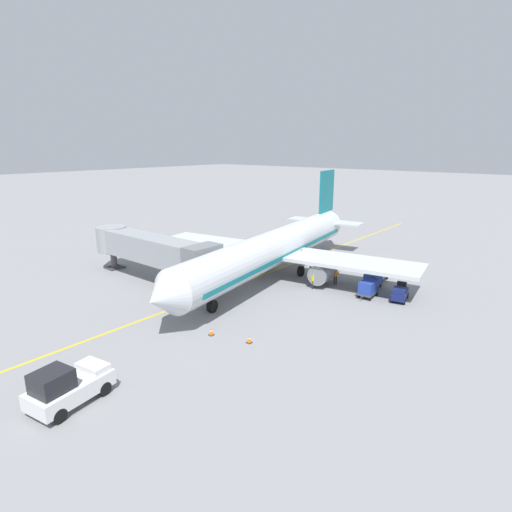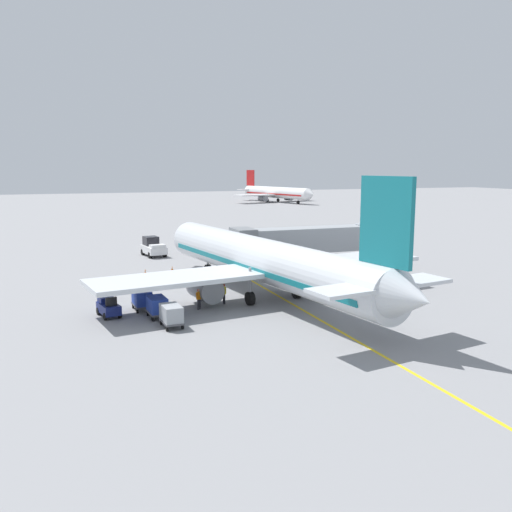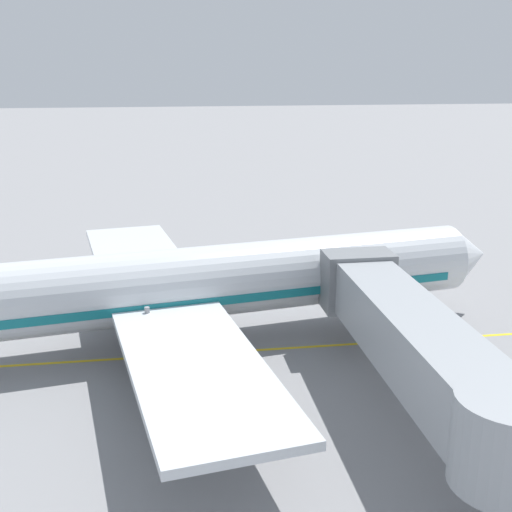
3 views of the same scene
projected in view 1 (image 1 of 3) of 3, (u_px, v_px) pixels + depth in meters
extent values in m
plane|color=gray|center=(266.00, 274.00, 46.09)|extent=(400.00, 400.00, 0.00)
cube|color=gold|center=(266.00, 274.00, 46.09)|extent=(0.24, 80.00, 0.01)
cylinder|color=silver|center=(274.00, 248.00, 44.03)|extent=(8.87, 32.18, 3.70)
cube|color=#14707A|center=(274.00, 252.00, 44.15)|extent=(8.48, 29.66, 0.44)
cone|color=silver|center=(162.00, 297.00, 29.68)|extent=(3.97, 2.96, 3.63)
cone|color=silver|center=(332.00, 220.00, 58.48)|extent=(3.56, 3.28, 3.14)
cube|color=black|center=(178.00, 282.00, 31.01)|extent=(2.92, 1.54, 0.60)
cube|color=silver|center=(278.00, 252.00, 45.03)|extent=(30.45, 10.02, 0.36)
cylinder|color=gray|center=(323.00, 272.00, 42.01)|extent=(2.49, 3.48, 2.00)
cylinder|color=gray|center=(232.00, 258.00, 47.37)|extent=(2.49, 3.48, 2.00)
cube|color=#14707A|center=(327.00, 191.00, 55.37)|extent=(1.03, 4.39, 5.50)
cube|color=silver|center=(325.00, 221.00, 56.24)|extent=(10.29, 4.19, 0.24)
cylinder|color=black|center=(212.00, 306.00, 35.39)|extent=(0.62, 1.16, 1.10)
cylinder|color=gray|center=(212.00, 289.00, 34.99)|extent=(0.24, 0.24, 2.00)
cylinder|color=black|center=(301.00, 271.00, 45.29)|extent=(0.62, 1.16, 1.10)
cylinder|color=gray|center=(301.00, 257.00, 44.89)|extent=(0.24, 0.24, 2.00)
cylinder|color=black|center=(264.00, 265.00, 47.53)|extent=(0.62, 1.16, 1.10)
cylinder|color=gray|center=(264.00, 252.00, 47.13)|extent=(0.24, 0.24, 2.00)
cube|color=#93999E|center=(155.00, 250.00, 42.50)|extent=(15.79, 2.80, 2.60)
cube|color=slate|center=(203.00, 261.00, 38.13)|extent=(2.00, 3.50, 2.99)
cylinder|color=#93999E|center=(112.00, 239.00, 47.36)|extent=(3.36, 3.36, 2.86)
cylinder|color=#4C4C51|center=(114.00, 259.00, 47.98)|extent=(0.70, 0.70, 2.19)
cube|color=#38383A|center=(115.00, 267.00, 48.24)|extent=(1.80, 1.80, 0.16)
cube|color=silver|center=(71.00, 389.00, 22.82)|extent=(2.87, 4.69, 0.90)
cube|color=black|center=(52.00, 381.00, 21.74)|extent=(1.92, 2.09, 1.10)
cube|color=silver|center=(93.00, 366.00, 23.94)|extent=(2.02, 1.38, 0.36)
cylinder|color=black|center=(83.00, 379.00, 24.58)|extent=(0.47, 0.85, 0.80)
cylinder|color=black|center=(104.00, 388.00, 23.67)|extent=(0.47, 0.85, 0.80)
cylinder|color=black|center=(37.00, 404.00, 22.20)|extent=(0.47, 0.85, 0.80)
cylinder|color=black|center=(59.00, 415.00, 21.29)|extent=(0.47, 0.85, 0.80)
cube|color=navy|center=(400.00, 294.00, 38.05)|extent=(1.69, 2.69, 0.70)
cube|color=navy|center=(399.00, 290.00, 37.32)|extent=(1.22, 1.24, 0.44)
cube|color=black|center=(402.00, 285.00, 38.47)|extent=(0.85, 0.33, 0.64)
cylinder|color=black|center=(400.00, 288.00, 37.78)|extent=(0.13, 0.27, 0.54)
cylinder|color=black|center=(404.00, 302.00, 37.15)|extent=(0.31, 0.59, 0.56)
cylinder|color=black|center=(392.00, 300.00, 37.64)|extent=(0.31, 0.59, 0.56)
cylinder|color=black|center=(407.00, 295.00, 38.65)|extent=(0.31, 0.59, 0.56)
cylinder|color=black|center=(395.00, 294.00, 39.13)|extent=(0.31, 0.59, 0.56)
cube|color=#4C4C51|center=(368.00, 293.00, 38.98)|extent=(1.44, 2.28, 0.12)
cube|color=#233D9E|center=(368.00, 287.00, 38.82)|extent=(1.37, 2.17, 1.10)
cylinder|color=#4C4C51|center=(362.00, 297.00, 37.85)|extent=(0.11, 0.70, 0.07)
cylinder|color=black|center=(370.00, 299.00, 38.09)|extent=(0.14, 0.37, 0.36)
cylinder|color=black|center=(359.00, 296.00, 38.71)|extent=(0.14, 0.37, 0.36)
cylinder|color=black|center=(377.00, 294.00, 39.38)|extent=(0.14, 0.37, 0.36)
cylinder|color=black|center=(365.00, 291.00, 40.00)|extent=(0.14, 0.37, 0.36)
cube|color=#4C4C51|center=(373.00, 284.00, 41.37)|extent=(1.44, 2.28, 0.12)
cube|color=#233D9E|center=(373.00, 278.00, 41.21)|extent=(1.37, 2.17, 1.10)
cylinder|color=#4C4C51|center=(367.00, 288.00, 40.23)|extent=(0.11, 0.70, 0.07)
cylinder|color=black|center=(375.00, 290.00, 40.47)|extent=(0.14, 0.37, 0.36)
cylinder|color=black|center=(364.00, 288.00, 41.10)|extent=(0.14, 0.37, 0.36)
cylinder|color=black|center=(381.00, 285.00, 41.76)|extent=(0.14, 0.37, 0.36)
cylinder|color=black|center=(370.00, 283.00, 42.39)|extent=(0.14, 0.37, 0.36)
cube|color=#4C4C51|center=(379.00, 277.00, 43.77)|extent=(1.44, 2.28, 0.12)
cube|color=#999EA3|center=(380.00, 271.00, 43.61)|extent=(1.37, 2.17, 1.10)
cylinder|color=#4C4C51|center=(374.00, 280.00, 42.64)|extent=(0.11, 0.70, 0.07)
cylinder|color=black|center=(382.00, 282.00, 42.87)|extent=(0.14, 0.37, 0.36)
cylinder|color=black|center=(371.00, 280.00, 43.50)|extent=(0.14, 0.37, 0.36)
cylinder|color=black|center=(387.00, 278.00, 44.16)|extent=(0.14, 0.37, 0.36)
cylinder|color=black|center=(377.00, 276.00, 44.79)|extent=(0.14, 0.37, 0.36)
cylinder|color=#232328|center=(310.00, 278.00, 43.27)|extent=(0.15, 0.15, 0.85)
cylinder|color=#232328|center=(311.00, 278.00, 43.43)|extent=(0.15, 0.15, 0.85)
cube|color=yellow|center=(310.00, 271.00, 43.16)|extent=(0.26, 0.39, 0.60)
cylinder|color=yellow|center=(309.00, 272.00, 42.98)|extent=(0.10, 0.23, 0.57)
cylinder|color=yellow|center=(311.00, 271.00, 43.37)|extent=(0.10, 0.23, 0.57)
sphere|color=#997051|center=(310.00, 267.00, 43.05)|extent=(0.22, 0.22, 0.22)
cube|color=red|center=(310.00, 267.00, 43.05)|extent=(0.10, 0.27, 0.10)
cylinder|color=#232328|center=(313.00, 285.00, 41.17)|extent=(0.15, 0.15, 0.85)
cylinder|color=#232328|center=(315.00, 285.00, 41.23)|extent=(0.15, 0.15, 0.85)
cube|color=yellow|center=(314.00, 278.00, 41.01)|extent=(0.41, 0.45, 0.60)
cylinder|color=yellow|center=(312.00, 278.00, 40.96)|extent=(0.20, 0.24, 0.57)
cylinder|color=yellow|center=(316.00, 278.00, 41.09)|extent=(0.20, 0.24, 0.57)
sphere|color=beige|center=(314.00, 274.00, 40.90)|extent=(0.22, 0.22, 0.22)
cube|color=red|center=(314.00, 273.00, 40.90)|extent=(0.21, 0.26, 0.10)
cylinder|color=#232328|center=(334.00, 280.00, 42.67)|extent=(0.15, 0.15, 0.85)
cylinder|color=#232328|center=(336.00, 280.00, 42.65)|extent=(0.15, 0.15, 0.85)
cube|color=orange|center=(336.00, 273.00, 42.47)|extent=(0.45, 0.41, 0.60)
cylinder|color=orange|center=(333.00, 274.00, 42.51)|extent=(0.23, 0.20, 0.57)
cylinder|color=orange|center=(338.00, 274.00, 42.46)|extent=(0.23, 0.20, 0.57)
sphere|color=tan|center=(336.00, 269.00, 42.36)|extent=(0.22, 0.22, 0.22)
cube|color=red|center=(336.00, 269.00, 42.36)|extent=(0.26, 0.22, 0.10)
cube|color=black|center=(211.00, 335.00, 31.21)|extent=(0.36, 0.36, 0.04)
cone|color=orange|center=(211.00, 331.00, 31.13)|extent=(0.30, 0.30, 0.55)
cylinder|color=white|center=(211.00, 331.00, 31.12)|extent=(0.21, 0.21, 0.06)
cube|color=black|center=(249.00, 343.00, 29.99)|extent=(0.36, 0.36, 0.04)
cone|color=orange|center=(249.00, 339.00, 29.91)|extent=(0.30, 0.30, 0.55)
cylinder|color=white|center=(249.00, 338.00, 29.91)|extent=(0.21, 0.21, 0.06)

